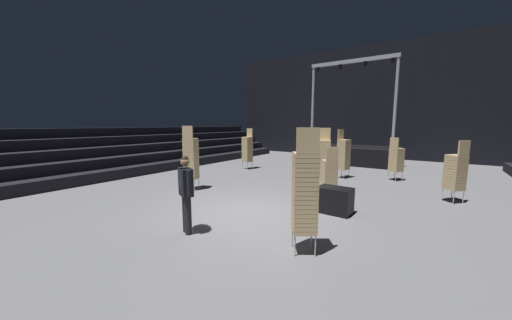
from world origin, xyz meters
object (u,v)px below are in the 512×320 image
(chair_stack_mid_right, at_px, (191,158))
(chair_stack_mid_centre, at_px, (396,159))
(man_with_tie, at_px, (186,190))
(chair_stack_front_left, at_px, (329,172))
(stage_riser, at_px, (354,153))
(equipment_road_case, at_px, (335,200))
(chair_stack_front_right, at_px, (305,192))
(chair_stack_rear_centre, at_px, (455,172))
(chair_stack_rear_right, at_px, (247,149))
(chair_stack_mid_left, at_px, (324,158))
(chair_stack_rear_left, at_px, (343,154))

(chair_stack_mid_right, distance_m, chair_stack_mid_centre, 8.68)
(man_with_tie, height_order, chair_stack_front_left, man_with_tie)
(man_with_tie, bearing_deg, chair_stack_mid_centre, -84.98)
(stage_riser, relative_size, man_with_tie, 3.43)
(chair_stack_mid_right, relative_size, equipment_road_case, 2.66)
(chair_stack_front_right, distance_m, chair_stack_mid_right, 5.93)
(chair_stack_rear_centre, bearing_deg, chair_stack_front_right, -162.24)
(stage_riser, distance_m, chair_stack_mid_right, 10.90)
(chair_stack_front_right, relative_size, chair_stack_rear_centre, 1.22)
(chair_stack_rear_right, height_order, equipment_road_case, chair_stack_rear_right)
(chair_stack_front_left, height_order, chair_stack_rear_right, chair_stack_rear_right)
(chair_stack_front_right, xyz_separation_m, chair_stack_mid_centre, (0.60, 8.28, -0.25))
(chair_stack_mid_left, height_order, chair_stack_mid_centre, chair_stack_mid_left)
(chair_stack_front_right, height_order, chair_stack_mid_left, chair_stack_front_right)
(chair_stack_rear_centre, height_order, equipment_road_case, chair_stack_rear_centre)
(stage_riser, height_order, chair_stack_front_left, stage_riser)
(chair_stack_front_left, height_order, chair_stack_rear_centre, chair_stack_rear_centre)
(equipment_road_case, bearing_deg, chair_stack_rear_centre, 48.36)
(chair_stack_front_right, bearing_deg, man_with_tie, 161.11)
(chair_stack_rear_right, relative_size, equipment_road_case, 2.47)
(chair_stack_front_right, bearing_deg, chair_stack_rear_centre, 32.18)
(chair_stack_front_right, relative_size, chair_stack_rear_left, 1.08)
(chair_stack_mid_centre, xyz_separation_m, chair_stack_rear_right, (-7.11, -1.27, 0.17))
(chair_stack_front_left, relative_size, chair_stack_rear_centre, 0.87)
(chair_stack_mid_left, relative_size, chair_stack_rear_centre, 1.17)
(chair_stack_front_right, height_order, chair_stack_rear_centre, chair_stack_front_right)
(chair_stack_mid_right, bearing_deg, chair_stack_rear_left, 32.51)
(chair_stack_mid_right, height_order, chair_stack_rear_left, chair_stack_mid_right)
(chair_stack_rear_right, xyz_separation_m, equipment_road_case, (6.28, -4.45, -0.75))
(chair_stack_front_right, relative_size, chair_stack_mid_left, 1.04)
(man_with_tie, distance_m, equipment_road_case, 4.03)
(chair_stack_front_left, distance_m, chair_stack_mid_right, 5.02)
(stage_riser, height_order, chair_stack_front_right, stage_riser)
(chair_stack_front_left, bearing_deg, man_with_tie, -147.83)
(chair_stack_mid_centre, height_order, equipment_road_case, chair_stack_mid_centre)
(chair_stack_front_left, height_order, chair_stack_mid_right, chair_stack_mid_right)
(chair_stack_mid_centre, relative_size, chair_stack_rear_left, 0.85)
(equipment_road_case, bearing_deg, chair_stack_mid_right, -175.38)
(chair_stack_rear_right, bearing_deg, chair_stack_mid_right, 109.88)
(chair_stack_front_right, distance_m, chair_stack_rear_left, 7.65)
(stage_riser, relative_size, equipment_road_case, 6.74)
(chair_stack_rear_right, bearing_deg, stage_riser, -119.21)
(chair_stack_front_right, relative_size, chair_stack_mid_centre, 1.27)
(chair_stack_mid_left, relative_size, chair_stack_rear_left, 1.04)
(chair_stack_front_right, bearing_deg, chair_stack_mid_centre, 52.12)
(chair_stack_front_left, relative_size, chair_stack_rear_right, 0.77)
(stage_riser, height_order, chair_stack_mid_left, stage_riser)
(chair_stack_front_left, bearing_deg, chair_stack_front_right, -116.43)
(chair_stack_front_left, xyz_separation_m, chair_stack_rear_left, (-0.53, 3.41, 0.25))
(chair_stack_rear_left, bearing_deg, chair_stack_rear_right, -66.95)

